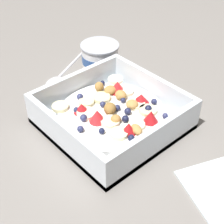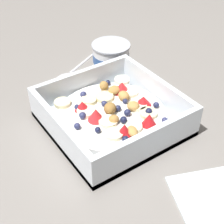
# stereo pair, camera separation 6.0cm
# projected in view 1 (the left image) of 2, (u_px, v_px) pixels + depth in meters

# --- Properties ---
(ground_plane) EXTENTS (2.40, 2.40, 0.00)m
(ground_plane) POSITION_uv_depth(u_px,v_px,m) (124.00, 124.00, 0.63)
(ground_plane) COLOR gray
(fruit_bowl) EXTENTS (0.22, 0.22, 0.06)m
(fruit_bowl) POSITION_uv_depth(u_px,v_px,m) (113.00, 115.00, 0.61)
(fruit_bowl) COLOR white
(fruit_bowl) RESTS_ON ground
(spoon) EXTENTS (0.09, 0.16, 0.01)m
(spoon) POSITION_uv_depth(u_px,v_px,m) (60.00, 75.00, 0.75)
(spoon) COLOR silver
(spoon) RESTS_ON ground
(yogurt_cup) EXTENTS (0.08, 0.08, 0.07)m
(yogurt_cup) POSITION_uv_depth(u_px,v_px,m) (100.00, 58.00, 0.75)
(yogurt_cup) COLOR white
(yogurt_cup) RESTS_ON ground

